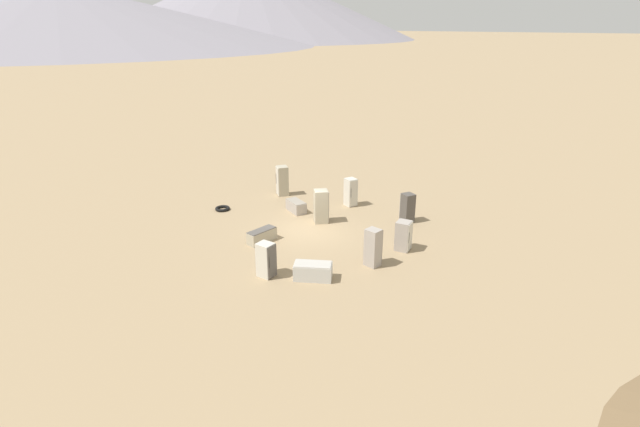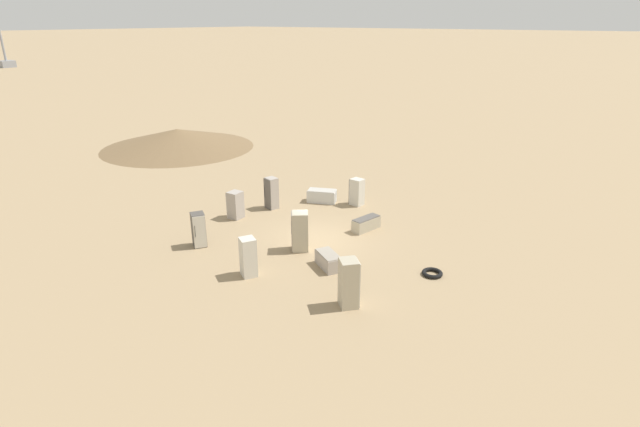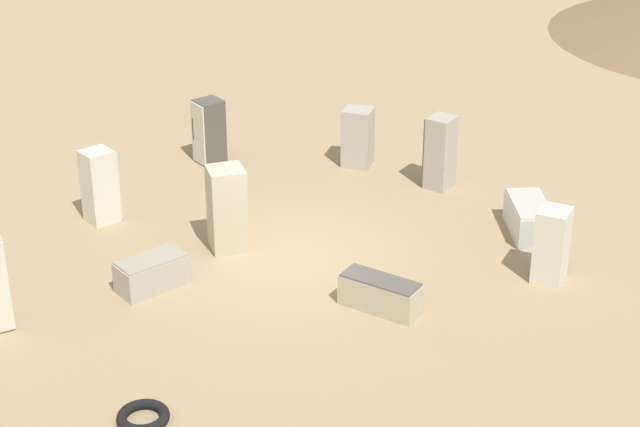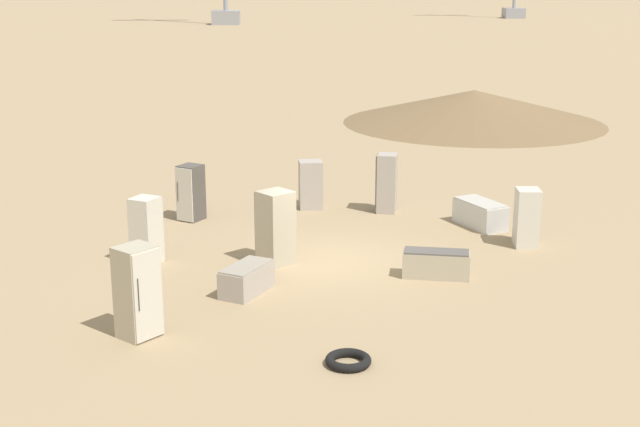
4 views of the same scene
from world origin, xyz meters
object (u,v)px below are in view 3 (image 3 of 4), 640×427
object	(u,v)px
discarded_fridge_0	(440,152)
discarded_fridge_2	(529,218)
discarded_fridge_6	(100,186)
discarded_fridge_1	(227,209)
discarded_fridge_3	(358,137)
discarded_fridge_5	(380,294)
scrap_tire	(143,417)
discarded_fridge_7	(552,245)
discarded_fridge_4	(152,273)
discarded_fridge_9	(209,131)

from	to	relation	value
discarded_fridge_0	discarded_fridge_2	size ratio (longest dim) A/B	0.98
discarded_fridge_6	discarded_fridge_1	bearing A→B (deg)	25.46
discarded_fridge_3	discarded_fridge_5	xyz separation A→B (m)	(-2.85, 6.50, -0.41)
discarded_fridge_1	scrap_tire	size ratio (longest dim) A/B	2.13
discarded_fridge_5	scrap_tire	size ratio (longest dim) A/B	1.91
discarded_fridge_3	discarded_fridge_7	size ratio (longest dim) A/B	0.95
discarded_fridge_1	discarded_fridge_7	xyz separation A→B (m)	(-6.66, -1.21, -0.15)
discarded_fridge_0	discarded_fridge_5	distance (m)	6.01
discarded_fridge_4	discarded_fridge_9	world-z (taller)	discarded_fridge_9
discarded_fridge_6	scrap_tire	distance (m)	7.75
discarded_fridge_0	discarded_fridge_9	bearing A→B (deg)	109.64
discarded_fridge_9	discarded_fridge_3	bearing A→B (deg)	-129.75
discarded_fridge_6	scrap_tire	world-z (taller)	discarded_fridge_6
discarded_fridge_9	scrap_tire	xyz separation A→B (m)	(-3.96, 10.09, -0.73)
discarded_fridge_1	scrap_tire	xyz separation A→B (m)	(-1.43, 6.01, -0.85)
discarded_fridge_0	scrap_tire	distance (m)	10.96
discarded_fridge_4	discarded_fridge_9	distance (m)	6.48
discarded_fridge_5	discarded_fridge_7	bearing A→B (deg)	-38.59
discarded_fridge_1	discarded_fridge_6	size ratio (longest dim) A/B	1.10
discarded_fridge_7	scrap_tire	distance (m)	8.94
discarded_fridge_9	discarded_fridge_0	bearing A→B (deg)	-142.23
discarded_fridge_1	discarded_fridge_7	world-z (taller)	discarded_fridge_1
discarded_fridge_4	discarded_fridge_6	size ratio (longest dim) A/B	0.92
discarded_fridge_4	discarded_fridge_7	xyz separation A→B (m)	(-7.30, -3.31, 0.45)
discarded_fridge_1	scrap_tire	world-z (taller)	discarded_fridge_1
discarded_fridge_4	discarded_fridge_6	distance (m)	3.47
discarded_fridge_3	discarded_fridge_6	world-z (taller)	discarded_fridge_6
discarded_fridge_7	scrap_tire	xyz separation A→B (m)	(5.23, 7.22, -0.69)
discarded_fridge_5	discarded_fridge_0	bearing A→B (deg)	16.15
discarded_fridge_1	discarded_fridge_5	xyz separation A→B (m)	(-3.86, 1.20, -0.60)
discarded_fridge_0	discarded_fridge_6	bearing A→B (deg)	138.26
discarded_fridge_3	discarded_fridge_5	world-z (taller)	discarded_fridge_3
discarded_fridge_0	discarded_fridge_4	bearing A→B (deg)	163.16
discarded_fridge_0	scrap_tire	world-z (taller)	discarded_fridge_0
discarded_fridge_0	discarded_fridge_1	distance (m)	5.79
discarded_fridge_1	discarded_fridge_7	size ratio (longest dim) A/B	1.19
discarded_fridge_2	scrap_tire	distance (m)	10.12
discarded_fridge_4	scrap_tire	world-z (taller)	discarded_fridge_4
discarded_fridge_1	discarded_fridge_7	distance (m)	6.77
discarded_fridge_1	discarded_fridge_3	distance (m)	5.41
discarded_fridge_3	discarded_fridge_5	distance (m)	7.11
discarded_fridge_4	discarded_fridge_5	world-z (taller)	discarded_fridge_5
discarded_fridge_5	discarded_fridge_6	distance (m)	7.23
discarded_fridge_4	scrap_tire	distance (m)	4.42
discarded_fridge_3	scrap_tire	size ratio (longest dim) A/B	1.70
discarded_fridge_0	discarded_fridge_3	bearing A→B (deg)	89.42
discarded_fridge_0	discarded_fridge_2	bearing A→B (deg)	-110.17
scrap_tire	discarded_fridge_9	bearing A→B (deg)	-68.55
discarded_fridge_3	discarded_fridge_7	xyz separation A→B (m)	(-5.64, 4.10, 0.04)
discarded_fridge_5	discarded_fridge_7	size ratio (longest dim) A/B	1.07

